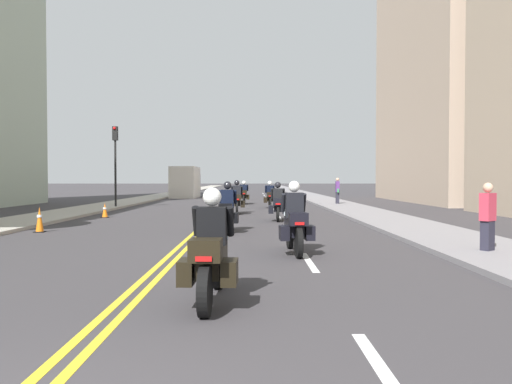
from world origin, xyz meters
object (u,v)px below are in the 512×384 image
object	(u,v)px
motorcycle_2	(227,212)
pedestrian_0	(337,191)
motorcycle_0	(211,257)
traffic_cone_0	(105,210)
motorcycle_3	(278,205)
motorcycle_6	(244,195)
parked_truck	(186,184)
motorcycle_5	(270,197)
motorcycle_1	(295,224)
motorcycle_4	(237,200)
traffic_cone_2	(40,220)
traffic_light_near	(115,152)
pedestrian_1	(488,218)

from	to	relation	value
motorcycle_2	pedestrian_0	bearing A→B (deg)	71.20
motorcycle_0	traffic_cone_0	size ratio (longest dim) A/B	3.48
motorcycle_0	motorcycle_3	bearing A→B (deg)	85.32
motorcycle_6	parked_truck	xyz separation A→B (m)	(-5.56, 12.30, 0.62)
motorcycle_5	motorcycle_1	bearing A→B (deg)	-90.47
motorcycle_3	motorcycle_5	bearing A→B (deg)	92.06
traffic_cone_0	motorcycle_5	bearing A→B (deg)	44.84
motorcycle_4	traffic_cone_0	distance (m)	6.23
motorcycle_5	motorcycle_6	xyz separation A→B (m)	(-1.62, 4.24, -0.01)
motorcycle_6	parked_truck	distance (m)	13.51
motorcycle_2	traffic_cone_0	bearing A→B (deg)	136.18
motorcycle_0	traffic_cone_0	distance (m)	16.33
motorcycle_0	motorcycle_1	xyz separation A→B (m)	(1.52, 4.52, 0.03)
traffic_cone_2	parked_truck	xyz separation A→B (m)	(0.66, 30.07, 0.87)
motorcycle_0	pedestrian_0	bearing A→B (deg)	78.61
traffic_cone_2	motorcycle_4	bearing A→B (deg)	54.36
motorcycle_1	motorcycle_4	xyz separation A→B (m)	(-1.74, 13.06, -0.01)
traffic_light_near	pedestrian_1	bearing A→B (deg)	-53.66
motorcycle_0	motorcycle_2	world-z (taller)	motorcycle_2
traffic_cone_0	traffic_cone_2	size ratio (longest dim) A/B	0.79
motorcycle_0	motorcycle_6	size ratio (longest dim) A/B	1.01
motorcycle_0	motorcycle_2	distance (m)	9.21
traffic_light_near	traffic_cone_0	bearing A→B (deg)	-78.31
motorcycle_1	parked_truck	distance (m)	35.44
motorcycle_2	motorcycle_5	xyz separation A→B (m)	(1.83, 13.48, 0.01)
traffic_cone_2	pedestrian_1	xyz separation A→B (m)	(12.05, -4.94, 0.43)
motorcycle_3	motorcycle_6	distance (m)	13.51
motorcycle_2	pedestrian_1	size ratio (longest dim) A/B	1.30
traffic_cone_2	parked_truck	distance (m)	30.09
motorcycle_2	pedestrian_0	distance (m)	17.17
pedestrian_1	traffic_cone_0	bearing A→B (deg)	98.92
motorcycle_3	pedestrian_0	bearing A→B (deg)	71.28
traffic_cone_0	pedestrian_1	xyz separation A→B (m)	(11.75, -10.98, 0.52)
motorcycle_0	motorcycle_6	bearing A→B (deg)	92.09
motorcycle_5	pedestrian_0	xyz separation A→B (m)	(4.42, 2.50, 0.27)
motorcycle_3	traffic_cone_2	xyz separation A→B (m)	(-7.84, -4.36, -0.25)
motorcycle_3	pedestrian_1	distance (m)	10.21
motorcycle_3	pedestrian_1	xyz separation A→B (m)	(4.21, -9.30, 0.18)
traffic_cone_2	pedestrian_0	size ratio (longest dim) A/B	0.46
pedestrian_1	motorcycle_1	bearing A→B (deg)	137.87
traffic_cone_2	motorcycle_6	bearing A→B (deg)	70.73
motorcycle_0	motorcycle_1	distance (m)	4.77
traffic_light_near	pedestrian_0	distance (m)	13.94
motorcycle_1	motorcycle_3	size ratio (longest dim) A/B	1.05
motorcycle_0	parked_truck	xyz separation A→B (m)	(-5.61, 39.23, 0.63)
motorcycle_6	traffic_cone_0	bearing A→B (deg)	-115.78
motorcycle_4	motorcycle_6	world-z (taller)	motorcycle_4
traffic_light_near	pedestrian_1	xyz separation A→B (m)	(13.19, -17.93, -2.45)
traffic_light_near	pedestrian_0	world-z (taller)	traffic_light_near
motorcycle_3	pedestrian_0	world-z (taller)	pedestrian_0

